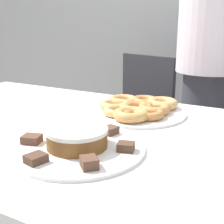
{
  "coord_description": "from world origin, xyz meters",
  "views": [
    {
      "loc": [
        0.48,
        -0.84,
        1.1
      ],
      "look_at": [
        -0.01,
        0.04,
        0.81
      ],
      "focal_mm": 50.0,
      "sensor_mm": 36.0,
      "label": 1
    }
  ],
  "objects_px": {
    "plate_donuts": "(137,113)",
    "office_chair_left": "(132,132)",
    "frosted_cake": "(77,137)",
    "person_standing": "(209,61)",
    "plate_cake": "(77,148)"
  },
  "relations": [
    {
      "from": "office_chair_left",
      "to": "plate_donuts",
      "type": "bearing_deg",
      "value": -48.67
    },
    {
      "from": "person_standing",
      "to": "frosted_cake",
      "type": "distance_m",
      "value": 0.98
    },
    {
      "from": "person_standing",
      "to": "frosted_cake",
      "type": "xyz_separation_m",
      "value": [
        -0.15,
        -0.96,
        -0.12
      ]
    },
    {
      "from": "office_chair_left",
      "to": "plate_cake",
      "type": "bearing_deg",
      "value": -58.69
    },
    {
      "from": "office_chair_left",
      "to": "plate_donuts",
      "type": "xyz_separation_m",
      "value": [
        0.3,
        -0.6,
        0.33
      ]
    },
    {
      "from": "office_chair_left",
      "to": "frosted_cake",
      "type": "height_order",
      "value": "office_chair_left"
    },
    {
      "from": "plate_donuts",
      "to": "frosted_cake",
      "type": "distance_m",
      "value": 0.41
    },
    {
      "from": "plate_donuts",
      "to": "office_chair_left",
      "type": "bearing_deg",
      "value": 116.47
    },
    {
      "from": "plate_cake",
      "to": "plate_donuts",
      "type": "height_order",
      "value": "same"
    },
    {
      "from": "plate_cake",
      "to": "plate_donuts",
      "type": "xyz_separation_m",
      "value": [
        -0.0,
        0.41,
        0.0
      ]
    },
    {
      "from": "plate_donuts",
      "to": "person_standing",
      "type": "bearing_deg",
      "value": 74.86
    },
    {
      "from": "plate_donuts",
      "to": "plate_cake",
      "type": "bearing_deg",
      "value": -89.98
    },
    {
      "from": "person_standing",
      "to": "office_chair_left",
      "type": "distance_m",
      "value": 0.66
    },
    {
      "from": "person_standing",
      "to": "plate_cake",
      "type": "bearing_deg",
      "value": -98.79
    },
    {
      "from": "plate_donuts",
      "to": "frosted_cake",
      "type": "height_order",
      "value": "frosted_cake"
    }
  ]
}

